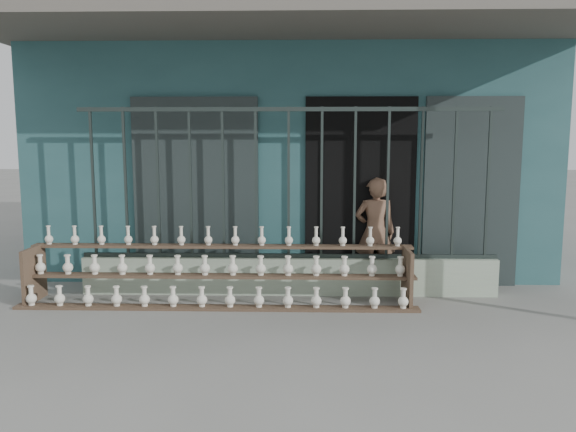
{
  "coord_description": "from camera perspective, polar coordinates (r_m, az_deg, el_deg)",
  "views": [
    {
      "loc": [
        0.17,
        -5.36,
        1.87
      ],
      "look_at": [
        0.0,
        1.0,
        1.0
      ],
      "focal_mm": 35.0,
      "sensor_mm": 36.0,
      "label": 1
    }
  ],
  "objects": [
    {
      "name": "parapet_wall",
      "position": [
        6.86,
        0.07,
        -6.09
      ],
      "size": [
        5.0,
        0.2,
        0.45
      ],
      "primitive_type": "cube",
      "color": "#9EB198",
      "rests_on": "ground"
    },
    {
      "name": "security_fence",
      "position": [
        6.68,
        0.07,
        3.32
      ],
      "size": [
        5.0,
        0.04,
        1.8
      ],
      "color": "#283330",
      "rests_on": "parapet_wall"
    },
    {
      "name": "workshop_building",
      "position": [
        9.59,
        0.54,
        6.3
      ],
      "size": [
        7.4,
        6.6,
        3.21
      ],
      "color": "#275154",
      "rests_on": "ground"
    },
    {
      "name": "shelf_rack",
      "position": [
        6.49,
        -7.05,
        -5.68
      ],
      "size": [
        4.5,
        0.68,
        0.85
      ],
      "color": "brown",
      "rests_on": "ground"
    },
    {
      "name": "ground",
      "position": [
        5.68,
        -0.27,
        -11.44
      ],
      "size": [
        60.0,
        60.0,
        0.0
      ],
      "primitive_type": "plane",
      "color": "slate"
    },
    {
      "name": "elderly_woman",
      "position": [
        7.21,
        8.83,
        -1.65
      ],
      "size": [
        0.51,
        0.34,
        1.4
      ],
      "primitive_type": "imported",
      "rotation": [
        0.0,
        0.0,
        3.14
      ],
      "color": "brown",
      "rests_on": "ground"
    }
  ]
}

